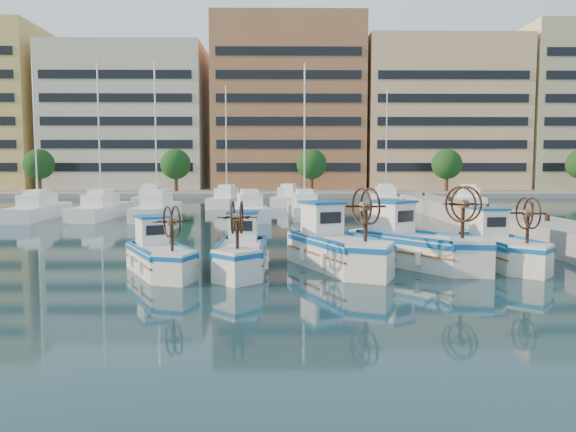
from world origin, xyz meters
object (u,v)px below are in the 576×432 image
object	(u,v)px
fishing_boat_c	(336,245)
fishing_boat_d	(414,243)
fishing_boat_e	(500,246)
fishing_boat_b	(242,251)
fishing_boat_a	(159,254)

from	to	relation	value
fishing_boat_c	fishing_boat_d	world-z (taller)	fishing_boat_d
fishing_boat_e	fishing_boat_b	bearing A→B (deg)	-179.99
fishing_boat_a	fishing_boat_c	world-z (taller)	fishing_boat_c
fishing_boat_e	fishing_boat_d	bearing A→B (deg)	173.16
fishing_boat_a	fishing_boat_b	size ratio (longest dim) A/B	0.97
fishing_boat_b	fishing_boat_c	size ratio (longest dim) A/B	0.84
fishing_boat_d	fishing_boat_b	bearing A→B (deg)	152.04
fishing_boat_d	fishing_boat_e	bearing A→B (deg)	-38.22
fishing_boat_a	fishing_boat_d	distance (m)	9.70
fishing_boat_c	fishing_boat_e	size ratio (longest dim) A/B	1.15
fishing_boat_a	fishing_boat_b	bearing A→B (deg)	-19.85
fishing_boat_d	fishing_boat_a	bearing A→B (deg)	151.31
fishing_boat_b	fishing_boat_e	world-z (taller)	fishing_boat_e
fishing_boat_a	fishing_boat_e	xyz separation A→B (m)	(12.95, 1.43, 0.06)
fishing_boat_a	fishing_boat_e	world-z (taller)	fishing_boat_e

